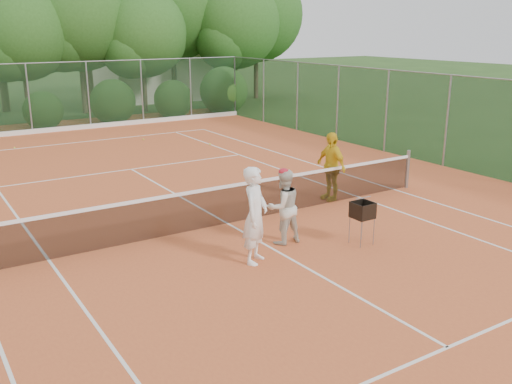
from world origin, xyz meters
TOP-DOWN VIEW (x-y plane):
  - ground at (0.00, 0.00)m, footprint 120.00×120.00m
  - clay_court at (0.00, 0.00)m, footprint 18.00×36.00m
  - club_building at (9.00, 24.00)m, footprint 8.00×5.00m
  - tennis_net at (0.00, 0.00)m, footprint 11.97×0.10m
  - player_white at (-0.66, -2.23)m, footprint 0.84×0.80m
  - player_center_grp at (0.39, -1.68)m, footprint 0.80×0.63m
  - player_yellow at (3.31, 0.28)m, footprint 0.45×1.08m
  - ball_hopper at (1.77, -2.63)m, footprint 0.41×0.41m
  - stray_ball_a at (-2.59, 11.96)m, footprint 0.07×0.07m
  - stray_ball_b at (2.22, 10.91)m, footprint 0.07×0.07m
  - stray_ball_c at (4.06, 8.56)m, footprint 0.07×0.07m
  - court_markings at (0.00, 0.00)m, footprint 11.03×23.83m
  - fence_back at (0.00, 15.00)m, footprint 18.07×0.07m
  - tropical_treeline at (1.43, 20.22)m, footprint 32.10×8.49m

SIDE VIEW (x-z plane):
  - ground at x=0.00m, z-range 0.00..0.00m
  - clay_court at x=0.00m, z-range 0.00..0.02m
  - court_markings at x=0.00m, z-range 0.02..0.03m
  - stray_ball_a at x=-2.59m, z-range 0.02..0.09m
  - stray_ball_b at x=2.22m, z-range 0.02..0.09m
  - stray_ball_c at x=4.06m, z-range 0.02..0.09m
  - tennis_net at x=0.00m, z-range -0.02..1.08m
  - ball_hopper at x=1.77m, z-range 0.29..1.22m
  - player_center_grp at x=0.39m, z-range 0.01..1.66m
  - player_yellow at x=3.31m, z-range 0.02..1.85m
  - player_white at x=-0.66m, z-range 0.02..1.95m
  - club_building at x=9.00m, z-range 0.00..3.00m
  - fence_back at x=0.00m, z-range 0.02..3.02m
  - tropical_treeline at x=1.43m, z-range -2.40..12.63m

